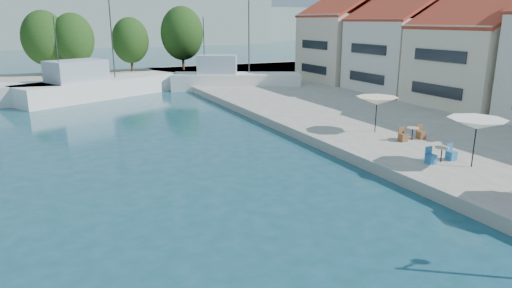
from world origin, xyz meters
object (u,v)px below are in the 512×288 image
trawler_03 (97,87)px  trawler_04 (233,80)px  umbrella_white (477,124)px  umbrella_cream (377,101)px

trawler_03 → trawler_04: size_ratio=1.20×
trawler_04 → umbrella_white: bearing=-65.8°
trawler_03 → umbrella_cream: size_ratio=6.48×
trawler_03 → umbrella_white: trawler_03 is taller
trawler_03 → umbrella_cream: trawler_03 is taller
trawler_03 → trawler_04: same height
trawler_03 → umbrella_cream: (13.78, -25.47, 1.54)m
umbrella_white → trawler_04: bearing=88.5°
trawler_03 → umbrella_white: (13.36, -33.12, 1.67)m
trawler_04 → umbrella_cream: size_ratio=5.39×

